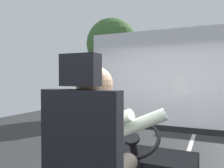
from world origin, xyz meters
The scene contains 4 objects.
ground centered at (0.00, 8.80, -0.02)m, with size 18.00×44.00×0.06m.
bus_driver centered at (-0.11, -0.38, 1.56)m, with size 0.81×0.57×0.80m.
windshield_panel centered at (0.00, 1.62, 1.78)m, with size 2.50×0.08×1.48m.
street_tree centered at (-4.37, 9.29, 3.77)m, with size 2.71×2.71×5.15m.
Camera 1 is at (0.56, -1.66, 1.98)m, focal length 35.81 mm.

